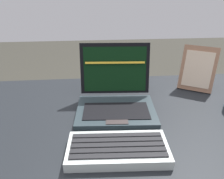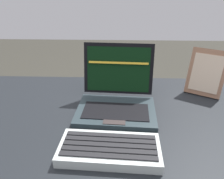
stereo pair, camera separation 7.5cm
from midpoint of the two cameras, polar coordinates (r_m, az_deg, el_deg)
desk at (r=0.85m, az=-2.35°, el=-12.06°), size 1.75×0.67×0.74m
laptop_front at (r=0.81m, az=3.95°, el=-2.25°), size 0.31×0.27×0.23m
external_keyboard at (r=0.63m, az=2.88°, el=-16.13°), size 0.30×0.15×0.03m
photo_frame at (r=0.99m, az=26.39°, el=4.00°), size 0.16×0.13×0.20m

